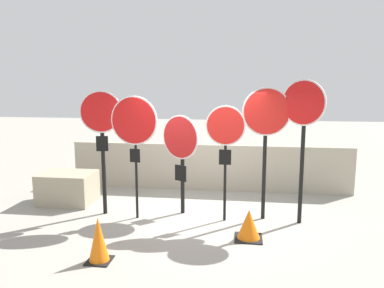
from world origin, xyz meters
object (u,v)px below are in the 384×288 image
at_px(stop_sign_3, 225,135).
at_px(storage_crate, 68,188).
at_px(stop_sign_1, 134,127).
at_px(stop_sign_5, 303,121).
at_px(traffic_cone_0, 99,240).
at_px(stop_sign_2, 181,146).
at_px(traffic_cone_1, 249,225).
at_px(stop_sign_4, 266,124).
at_px(stop_sign_0, 102,128).

xyz_separation_m(stop_sign_3, storage_crate, (-3.54, 0.68, -1.36)).
bearing_deg(stop_sign_3, stop_sign_1, -173.80).
xyz_separation_m(stop_sign_1, stop_sign_5, (3.15, 0.17, 0.14)).
relative_size(stop_sign_1, traffic_cone_0, 3.51).
relative_size(stop_sign_3, stop_sign_5, 0.83).
bearing_deg(stop_sign_2, traffic_cone_0, -82.00).
distance_m(stop_sign_2, stop_sign_3, 1.00).
bearing_deg(storage_crate, stop_sign_3, -10.88).
bearing_deg(stop_sign_1, storage_crate, 163.41).
bearing_deg(traffic_cone_1, stop_sign_1, 162.78).
height_order(stop_sign_1, stop_sign_4, stop_sign_4).
relative_size(stop_sign_4, stop_sign_5, 0.95).
distance_m(stop_sign_3, traffic_cone_1, 1.70).
bearing_deg(stop_sign_5, stop_sign_0, -147.70).
xyz_separation_m(stop_sign_4, traffic_cone_1, (-0.30, -0.98, -1.64)).
bearing_deg(stop_sign_0, stop_sign_3, -13.94).
relative_size(stop_sign_1, stop_sign_5, 0.89).
relative_size(stop_sign_4, traffic_cone_0, 3.74).
bearing_deg(stop_sign_5, traffic_cone_1, -106.22).
bearing_deg(traffic_cone_1, storage_crate, 159.94).
relative_size(stop_sign_0, traffic_cone_0, 3.64).
bearing_deg(stop_sign_0, stop_sign_4, -10.05).
bearing_deg(storage_crate, stop_sign_0, -29.68).
bearing_deg(stop_sign_5, storage_crate, -154.89).
bearing_deg(traffic_cone_1, stop_sign_5, 41.62).
xyz_separation_m(traffic_cone_0, traffic_cone_1, (2.25, 1.14, -0.09)).
bearing_deg(stop_sign_4, stop_sign_0, 177.62).
distance_m(stop_sign_1, stop_sign_5, 3.16).
height_order(stop_sign_1, traffic_cone_1, stop_sign_1).
bearing_deg(traffic_cone_1, stop_sign_0, 163.92).
distance_m(stop_sign_4, storage_crate, 4.59).
bearing_deg(stop_sign_3, stop_sign_2, 164.13).
bearing_deg(traffic_cone_0, stop_sign_5, 31.84).
bearing_deg(stop_sign_3, stop_sign_0, -178.43).
bearing_deg(stop_sign_5, stop_sign_4, -159.28).
height_order(stop_sign_2, traffic_cone_0, stop_sign_2).
relative_size(stop_sign_3, traffic_cone_0, 3.26).
relative_size(stop_sign_3, traffic_cone_1, 4.35).
distance_m(stop_sign_5, storage_crate, 5.25).
xyz_separation_m(stop_sign_1, traffic_cone_1, (2.20, -0.68, -1.58)).
bearing_deg(traffic_cone_1, stop_sign_3, 120.51).
distance_m(stop_sign_0, stop_sign_1, 0.73).
distance_m(stop_sign_2, traffic_cone_0, 2.62).
distance_m(stop_sign_0, storage_crate, 1.91).
xyz_separation_m(stop_sign_2, traffic_cone_0, (-0.88, -2.23, -1.07)).
relative_size(stop_sign_5, storage_crate, 2.35).
bearing_deg(storage_crate, traffic_cone_1, -20.06).
bearing_deg(traffic_cone_0, traffic_cone_1, 26.91).
relative_size(stop_sign_0, traffic_cone_1, 4.86).
distance_m(stop_sign_0, traffic_cone_0, 2.53).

